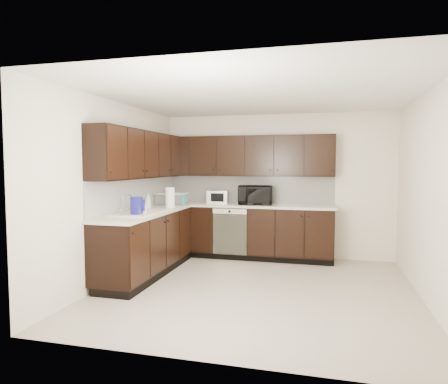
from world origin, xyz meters
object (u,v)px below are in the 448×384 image
(sink, at_px, (137,218))
(microwave, at_px, (255,195))
(storage_bin, at_px, (171,199))
(toaster_oven, at_px, (218,197))
(blue_pitcher, at_px, (137,206))

(sink, bearing_deg, microwave, 51.06)
(storage_bin, bearing_deg, toaster_oven, 28.49)
(sink, relative_size, storage_bin, 1.73)
(blue_pitcher, bearing_deg, toaster_oven, 72.63)
(toaster_oven, bearing_deg, storage_bin, -158.69)
(sink, distance_m, storage_bin, 1.37)
(microwave, distance_m, blue_pitcher, 2.26)
(blue_pitcher, bearing_deg, microwave, 55.36)
(blue_pitcher, bearing_deg, storage_bin, 94.37)
(toaster_oven, height_order, storage_bin, toaster_oven)
(microwave, relative_size, blue_pitcher, 2.28)
(microwave, xyz_separation_m, toaster_oven, (-0.68, 0.07, -0.05))
(microwave, height_order, storage_bin, microwave)
(sink, bearing_deg, storage_bin, 91.58)
(toaster_oven, bearing_deg, microwave, -12.86)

